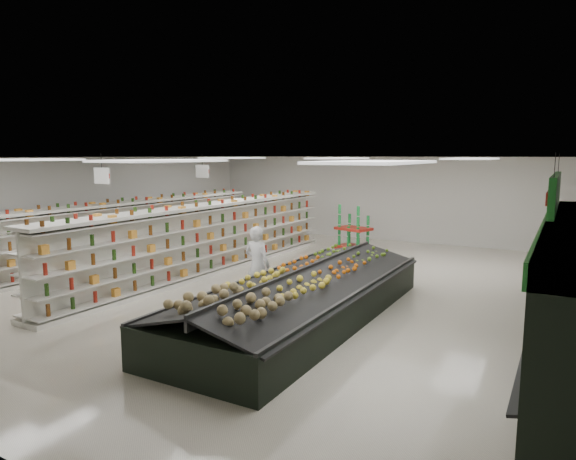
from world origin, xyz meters
The scene contains 14 objects.
floor centered at (0.00, 0.00, 0.00)m, with size 16.00×16.00×0.00m, color beige.
ceiling centered at (0.00, 0.00, 3.20)m, with size 14.00×16.00×0.02m, color white.
wall_back centered at (0.00, 8.00, 1.60)m, with size 14.00×0.02×3.20m, color silver.
wall_left centered at (-7.00, 0.00, 1.60)m, with size 0.02×16.00×3.20m, color silver.
produce_wall_case centered at (6.53, -1.50, 1.24)m, with size 0.93×8.00×2.20m.
aisle_sign_near centered at (-3.80, -2.00, 2.75)m, with size 0.52×0.06×0.75m.
aisle_sign_far centered at (-3.80, 2.00, 2.75)m, with size 0.52×0.06×0.75m.
hortifruti_banner centered at (6.25, -1.50, 2.65)m, with size 0.12×3.20×0.95m.
gondola_left centered at (-5.42, 0.36, 0.85)m, with size 1.33×10.73×1.85m.
gondola_center centered at (-2.26, 0.32, 0.89)m, with size 1.21×11.16×1.93m.
produce_island centered at (1.96, -2.20, 0.49)m, with size 2.66×7.17×1.07m.
soda_endcap centered at (0.06, 5.29, 0.70)m, with size 1.31×1.07×1.44m.
shopper_main centered at (0.55, -1.68, 0.87)m, with size 0.63×0.42×1.74m, color silver.
shopper_background centered at (-2.91, 3.94, 0.91)m, with size 0.89×0.55×1.83m, color tan.
Camera 1 is at (6.46, -11.02, 3.26)m, focal length 32.00 mm.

